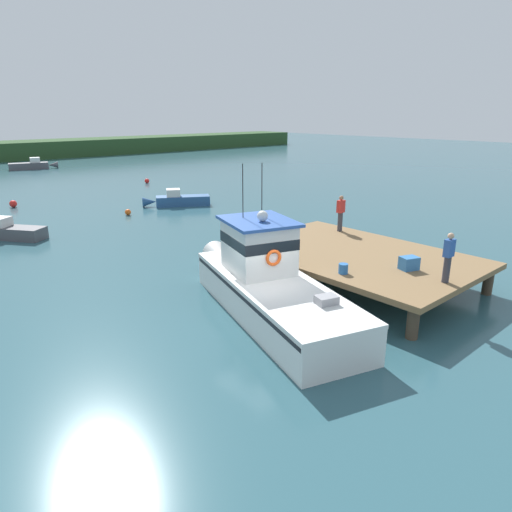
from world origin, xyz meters
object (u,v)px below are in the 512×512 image
(main_fishing_boat, at_px, (267,282))
(moored_boat_far_left, at_px, (178,200))
(moored_boat_outer_mooring, at_px, (7,231))
(mooring_buoy_channel_marker, at_px, (13,204))
(deckhand_by_the_boat, at_px, (341,213))
(mooring_buoy_inshore, at_px, (147,181))
(deckhand_further_back, at_px, (448,257))
(moored_boat_far_right, at_px, (32,165))
(crate_single_far, at_px, (283,235))
(bait_bucket, at_px, (343,269))
(mooring_buoy_spare_mooring, at_px, (128,212))
(crate_single_by_cleat, at_px, (409,263))

(main_fishing_boat, relative_size, moored_boat_far_left, 2.19)
(moored_boat_far_left, relative_size, moored_boat_outer_mooring, 1.12)
(mooring_buoy_channel_marker, bearing_deg, deckhand_by_the_boat, -70.33)
(deckhand_by_the_boat, relative_size, mooring_buoy_inshore, 3.77)
(deckhand_further_back, xyz_separation_m, moored_boat_far_right, (2.84, 51.55, -1.60))
(moored_boat_far_right, distance_m, mooring_buoy_inshore, 19.31)
(crate_single_far, xyz_separation_m, deckhand_further_back, (0.23, -7.13, 0.68))
(moored_boat_outer_mooring, bearing_deg, deckhand_by_the_boat, -52.09)
(moored_boat_far_left, bearing_deg, bait_bucket, -106.18)
(moored_boat_far_right, relative_size, mooring_buoy_inshore, 12.33)
(bait_bucket, height_order, moored_boat_outer_mooring, bait_bucket)
(deckhand_by_the_boat, xyz_separation_m, moored_boat_far_left, (0.99, 15.21, -1.65))
(moored_boat_far_right, bearing_deg, crate_single_far, -93.96)
(mooring_buoy_spare_mooring, bearing_deg, crate_single_by_cleat, -87.95)
(mooring_buoy_inshore, distance_m, mooring_buoy_spare_mooring, 14.06)
(moored_boat_far_right, relative_size, mooring_buoy_channel_marker, 10.79)
(crate_single_by_cleat, bearing_deg, deckhand_by_the_boat, 63.44)
(moored_boat_far_left, bearing_deg, crate_single_far, -105.24)
(moored_boat_outer_mooring, height_order, mooring_buoy_spare_mooring, moored_boat_outer_mooring)
(moored_boat_far_left, relative_size, mooring_buoy_spare_mooring, 11.62)
(moored_boat_far_right, relative_size, moored_boat_outer_mooring, 1.32)
(main_fishing_boat, distance_m, crate_single_far, 4.74)
(crate_single_far, bearing_deg, bait_bucket, -109.19)
(main_fishing_boat, xyz_separation_m, deckhand_by_the_boat, (6.66, 2.25, 1.05))
(main_fishing_boat, height_order, moored_boat_far_left, main_fishing_boat)
(crate_single_by_cleat, bearing_deg, moored_boat_outer_mooring, 113.61)
(deckhand_further_back, distance_m, mooring_buoy_inshore, 33.64)
(mooring_buoy_spare_mooring, bearing_deg, main_fishing_boat, -101.58)
(bait_bucket, xyz_separation_m, moored_boat_far_right, (4.61, 48.86, -0.91))
(crate_single_by_cleat, relative_size, mooring_buoy_spare_mooring, 1.54)
(moored_boat_far_left, distance_m, moored_boat_outer_mooring, 11.72)
(main_fishing_boat, relative_size, mooring_buoy_inshore, 22.89)
(deckhand_by_the_boat, height_order, deckhand_further_back, same)
(deckhand_by_the_boat, bearing_deg, moored_boat_outer_mooring, 127.91)
(main_fishing_boat, height_order, moored_boat_far_right, main_fishing_boat)
(deckhand_by_the_boat, xyz_separation_m, moored_boat_far_right, (0.11, 45.13, -1.60))
(bait_bucket, xyz_separation_m, deckhand_further_back, (1.77, -2.70, 0.69))
(deckhand_by_the_boat, xyz_separation_m, mooring_buoy_spare_mooring, (-3.19, 14.67, -1.86))
(main_fishing_boat, height_order, crate_single_far, main_fishing_boat)
(crate_single_far, xyz_separation_m, bait_bucket, (-1.54, -4.43, -0.01))
(crate_single_far, xyz_separation_m, mooring_buoy_channel_marker, (-5.04, 21.70, -1.13))
(moored_boat_far_left, height_order, mooring_buoy_inshore, moored_boat_far_left)
(crate_single_far, distance_m, deckhand_further_back, 7.16)
(crate_single_far, height_order, mooring_buoy_inshore, crate_single_far)
(deckhand_by_the_boat, height_order, moored_boat_outer_mooring, deckhand_by_the_boat)
(bait_bucket, bearing_deg, moored_boat_outer_mooring, 109.41)
(deckhand_by_the_boat, xyz_separation_m, moored_boat_outer_mooring, (-10.63, 13.65, -1.67))
(moored_boat_far_right, bearing_deg, mooring_buoy_spare_mooring, -96.18)
(main_fishing_boat, xyz_separation_m, crate_single_by_cleat, (4.17, -2.73, 0.42))
(bait_bucket, relative_size, moored_boat_far_left, 0.08)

